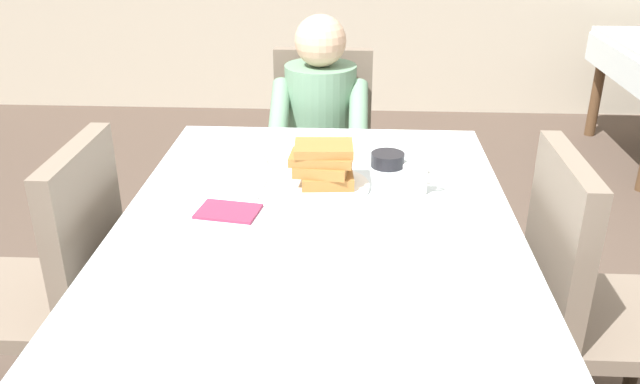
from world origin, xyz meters
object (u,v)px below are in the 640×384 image
chair_diner (322,142)px  cup_coffee (416,179)px  dining_table_main (318,245)px  spoon_near_edge (331,237)px  chair_left_side (60,274)px  knife_right_of_plate (386,192)px  fork_left_of_plate (261,189)px  diner_person (320,124)px  chair_right_side (586,289)px  syrup_pitcher (262,161)px  plate_breakfast (323,186)px  bowl_butter (388,160)px  breakfast_stack (323,164)px

chair_diner → cup_coffee: 1.07m
dining_table_main → spoon_near_edge: 0.16m
chair_left_side → knife_right_of_plate: 1.01m
chair_diner → chair_left_side: (-0.72, -1.17, 0.00)m
chair_left_side → fork_left_of_plate: bearing=-73.5°
diner_person → chair_left_side: diner_person is taller
dining_table_main → chair_right_side: bearing=0.0°
chair_left_side → knife_right_of_plate: chair_left_side is taller
chair_right_side → syrup_pitcher: chair_right_side is taller
spoon_near_edge → fork_left_of_plate: bearing=134.8°
cup_coffee → syrup_pitcher: 0.50m
plate_breakfast → cup_coffee: cup_coffee is taller
chair_left_side → dining_table_main: bearing=-90.0°
diner_person → spoon_near_edge: size_ratio=7.47×
dining_table_main → cup_coffee: cup_coffee is taller
chair_right_side → chair_left_side: 1.54m
chair_left_side → chair_diner: bearing=-31.7°
bowl_butter → chair_diner: bearing=108.0°
cup_coffee → knife_right_of_plate: cup_coffee is taller
plate_breakfast → spoon_near_edge: plate_breakfast is taller
breakfast_stack → spoon_near_edge: bearing=-83.5°
fork_left_of_plate → spoon_near_edge: bearing=-138.1°
chair_left_side → spoon_near_edge: size_ratio=6.20×
dining_table_main → plate_breakfast: plate_breakfast is taller
dining_table_main → bowl_butter: bowl_butter is taller
chair_right_side → fork_left_of_plate: bearing=-100.3°
dining_table_main → cup_coffee: (0.28, 0.18, 0.13)m
diner_person → fork_left_of_plate: 0.85m
diner_person → chair_right_side: size_ratio=1.20×
dining_table_main → chair_diner: chair_diner is taller
plate_breakfast → chair_diner: bearing=93.2°
dining_table_main → chair_right_side: (0.77, 0.00, -0.12)m
fork_left_of_plate → spoon_near_edge: same height
cup_coffee → syrup_pitcher: size_ratio=1.41×
dining_table_main → diner_person: (-0.05, 1.01, 0.02)m
diner_person → plate_breakfast: bearing=93.8°
spoon_near_edge → diner_person: bearing=101.9°
diner_person → bowl_butter: size_ratio=10.18×
chair_left_side → plate_breakfast: chair_left_side is taller
dining_table_main → fork_left_of_plate: (-0.18, 0.17, 0.09)m
plate_breakfast → syrup_pitcher: (-0.21, 0.12, 0.03)m
fork_left_of_plate → knife_right_of_plate: size_ratio=0.90×
bowl_butter → fork_left_of_plate: size_ratio=0.61×
plate_breakfast → fork_left_of_plate: (-0.19, -0.02, -0.01)m
chair_left_side → plate_breakfast: (0.78, 0.19, 0.22)m
syrup_pitcher → spoon_near_edge: size_ratio=0.53×
syrup_pitcher → fork_left_of_plate: 0.15m
knife_right_of_plate → spoon_near_edge: bearing=158.7°
chair_right_side → spoon_near_edge: chair_right_side is taller
diner_person → knife_right_of_plate: (0.24, -0.84, 0.07)m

